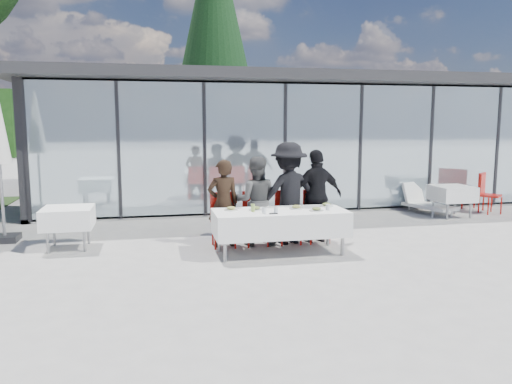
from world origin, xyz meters
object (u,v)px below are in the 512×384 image
(dining_table, at_px, (280,223))
(plate_b, at_px, (256,209))
(diner_d, at_px, (317,196))
(spare_table_right, at_px, (452,194))
(diner_a, at_px, (223,203))
(diner_chair_b, at_px, (255,215))
(folded_eyeglasses, at_px, (273,214))
(diner_chair_c, at_px, (288,214))
(diner_chair_d, at_px, (316,213))
(plate_d, at_px, (326,205))
(conifer_tree, at_px, (214,29))
(plate_extra, at_px, (316,209))
(juice_bottle, at_px, (253,208))
(diner_chair_a, at_px, (223,217))
(spare_table_left, at_px, (68,218))
(spare_chair_a, at_px, (487,192))
(diner_c, at_px, (288,193))
(lounger, at_px, (425,202))
(spare_chair_b, at_px, (477,189))
(plate_c, at_px, (296,207))
(diner_b, at_px, (256,201))
(plate_a, at_px, (231,209))

(dining_table, bearing_deg, plate_b, 163.73)
(diner_d, relative_size, spare_table_right, 2.02)
(diner_a, height_order, diner_chair_b, diner_a)
(folded_eyeglasses, bearing_deg, plate_b, 116.12)
(diner_chair_c, distance_m, spare_table_right, 4.85)
(diner_chair_d, distance_m, plate_d, 0.58)
(dining_table, bearing_deg, conifer_tree, 87.63)
(diner_chair_b, bearing_deg, diner_chair_c, 0.00)
(plate_extra, height_order, juice_bottle, juice_bottle)
(plate_extra, xyz_separation_m, juice_bottle, (-1.07, 0.15, 0.04))
(diner_chair_a, relative_size, spare_table_left, 1.13)
(dining_table, relative_size, diner_chair_c, 2.32)
(diner_chair_b, xyz_separation_m, spare_chair_a, (6.28, 1.96, 0.00))
(diner_c, bearing_deg, spare_chair_a, -171.52)
(diner_chair_d, height_order, lounger, diner_chair_d)
(spare_table_right, distance_m, lounger, 0.79)
(diner_d, bearing_deg, conifer_tree, -96.47)
(diner_d, xyz_separation_m, spare_table_right, (3.99, 1.75, -0.32))
(diner_chair_d, distance_m, spare_chair_b, 5.68)
(diner_d, distance_m, juice_bottle, 1.56)
(dining_table, height_order, lounger, dining_table)
(diner_chair_b, bearing_deg, conifer_tree, 86.15)
(folded_eyeglasses, bearing_deg, plate_c, 38.66)
(dining_table, height_order, diner_chair_a, diner_chair_a)
(diner_chair_c, xyz_separation_m, diner_chair_d, (0.55, 0.00, 0.00))
(diner_d, bearing_deg, diner_a, -8.27)
(folded_eyeglasses, bearing_deg, diner_a, 123.95)
(spare_chair_a, bearing_deg, spare_chair_b, 84.76)
(spare_table_left, bearing_deg, juice_bottle, -20.17)
(diner_chair_b, relative_size, plate_c, 4.03)
(diner_c, bearing_deg, diner_chair_c, -100.99)
(diner_chair_c, bearing_deg, lounger, 29.29)
(diner_chair_b, height_order, plate_c, diner_chair_b)
(conifer_tree, bearing_deg, diner_a, -96.71)
(plate_b, xyz_separation_m, plate_extra, (0.99, -0.29, 0.00))
(dining_table, xyz_separation_m, diner_chair_b, (-0.28, 0.75, -0.00))
(diner_chair_d, distance_m, conifer_tree, 13.01)
(diner_b, distance_m, plate_b, 0.61)
(diner_a, xyz_separation_m, juice_bottle, (0.40, -0.74, 0.03))
(diner_c, bearing_deg, plate_b, 27.60)
(diner_chair_d, bearing_deg, lounger, 32.82)
(diner_chair_a, relative_size, juice_bottle, 7.36)
(diner_chair_b, distance_m, spare_chair_b, 6.76)
(plate_a, bearing_deg, diner_chair_d, 18.20)
(spare_table_left, bearing_deg, lounger, 13.75)
(plate_extra, bearing_deg, spare_chair_b, 31.35)
(diner_chair_b, xyz_separation_m, plate_a, (-0.54, -0.56, 0.24))
(diner_chair_b, relative_size, spare_table_left, 1.13)
(dining_table, height_order, plate_b, plate_b)
(diner_chair_a, relative_size, plate_extra, 4.03)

